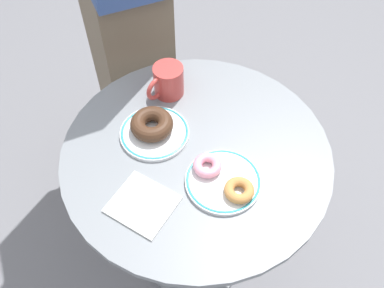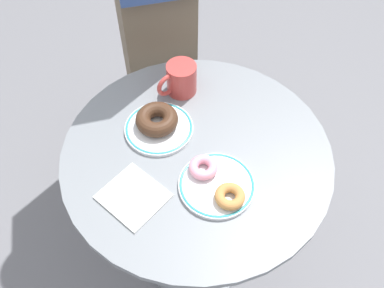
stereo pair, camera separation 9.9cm
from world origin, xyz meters
The scene contains 9 objects.
ground_plane centered at (0.00, 0.00, -0.01)m, with size 7.00×7.00×0.02m, color slate.
cafe_table centered at (0.00, 0.00, 0.51)m, with size 0.67×0.67×0.73m.
plate_left centered at (-0.11, -0.04, 0.74)m, with size 0.18×0.18×0.01m.
plate_right centered at (0.11, -0.02, 0.74)m, with size 0.18×0.18×0.01m.
donut_chocolate centered at (-0.12, -0.04, 0.77)m, with size 0.11×0.11×0.04m, color #422819.
donut_old_fashioned centered at (0.16, -0.03, 0.76)m, with size 0.07×0.07×0.02m, color #BC7F42.
donut_pink_frosted centered at (0.06, -0.03, 0.76)m, with size 0.07×0.07×0.02m, color pink.
paper_napkin centered at (0.02, -0.20, 0.74)m, with size 0.14×0.12×0.01m, color white.
coffee_mug centered at (-0.19, 0.09, 0.78)m, with size 0.08×0.12×0.09m.
Camera 2 is at (0.48, -0.36, 1.55)m, focal length 38.34 mm.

